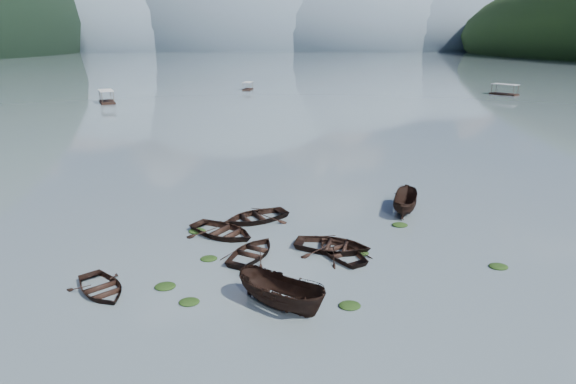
{
  "coord_description": "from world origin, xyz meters",
  "views": [
    {
      "loc": [
        -1.44,
        -18.12,
        12.01
      ],
      "look_at": [
        0.0,
        12.0,
        2.0
      ],
      "focal_mm": 28.0,
      "sensor_mm": 36.0,
      "label": 1
    }
  ],
  "objects_px": {
    "rowboat_3": "(340,255)",
    "pontoon_left": "(107,103)",
    "pontoon_centre": "(248,90)",
    "rowboat_0": "(102,292)"
  },
  "relations": [
    {
      "from": "rowboat_0",
      "to": "pontoon_left",
      "type": "distance_m",
      "value": 81.41
    },
    {
      "from": "rowboat_3",
      "to": "pontoon_left",
      "type": "distance_m",
      "value": 83.02
    },
    {
      "from": "rowboat_3",
      "to": "pontoon_left",
      "type": "relative_size",
      "value": 0.6
    },
    {
      "from": "pontoon_left",
      "to": "pontoon_centre",
      "type": "relative_size",
      "value": 1.29
    },
    {
      "from": "pontoon_left",
      "to": "rowboat_0",
      "type": "bearing_deg",
      "value": -95.29
    },
    {
      "from": "rowboat_3",
      "to": "pontoon_centre",
      "type": "xyz_separation_m",
      "value": [
        -9.24,
        100.56,
        0.0
      ]
    },
    {
      "from": "rowboat_3",
      "to": "pontoon_left",
      "type": "height_order",
      "value": "pontoon_left"
    },
    {
      "from": "rowboat_3",
      "to": "rowboat_0",
      "type": "bearing_deg",
      "value": -10.24
    },
    {
      "from": "pontoon_left",
      "to": "pontoon_centre",
      "type": "distance_m",
      "value": 39.28
    },
    {
      "from": "rowboat_3",
      "to": "pontoon_centre",
      "type": "distance_m",
      "value": 100.99
    }
  ]
}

